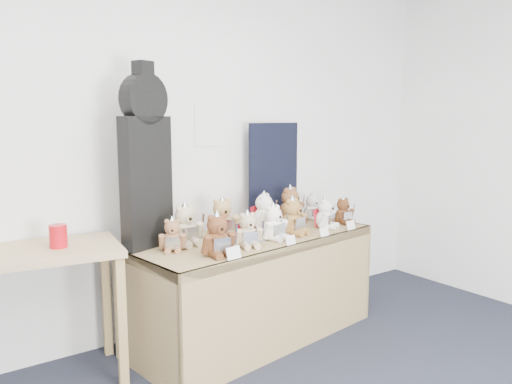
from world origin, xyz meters
TOP-DOWN VIEW (x-y plane):
  - room_shell at (0.81, 2.49)m, footprint 6.00×6.00m
  - display_table at (0.92, 1.98)m, footprint 1.83×0.96m
  - side_table at (-0.50, 2.22)m, footprint 1.04×0.68m
  - guitar_case at (0.20, 2.19)m, footprint 0.36×0.21m
  - navy_board at (1.38, 2.44)m, footprint 0.57×0.15m
  - red_cup at (-0.35, 2.18)m, footprint 0.10×0.10m
  - teddy_front_far_left at (0.45, 1.76)m, footprint 0.23×0.20m
  - teddy_front_left at (0.71, 1.83)m, footprint 0.21×0.19m
  - teddy_front_centre at (0.96, 1.89)m, footprint 0.22×0.19m
  - teddy_front_right at (1.16, 1.93)m, footprint 0.24×0.22m
  - teddy_front_far_right at (1.48, 1.95)m, footprint 0.21×0.20m
  - teddy_front_end at (1.71, 1.99)m, footprint 0.19×0.15m
  - teddy_back_left at (0.41, 2.11)m, footprint 0.24×0.19m
  - teddy_back_centre_left at (0.72, 2.16)m, footprint 0.25×0.22m
  - teddy_back_centre_right at (1.10, 2.19)m, footprint 0.25×0.24m
  - teddy_back_right at (1.41, 2.26)m, footprint 0.26×0.23m
  - teddy_back_end at (1.61, 2.24)m, footprint 0.19×0.15m
  - teddy_back_far_left at (0.28, 2.02)m, footprint 0.18×0.18m
  - entry_card_a at (0.48, 1.64)m, footprint 0.10×0.03m
  - entry_card_b at (0.95, 1.71)m, footprint 0.08×0.03m
  - entry_card_c at (1.29, 1.75)m, footprint 0.09×0.03m
  - entry_card_d at (1.59, 1.79)m, footprint 0.09×0.03m

SIDE VIEW (x-z plane):
  - display_table at x=0.92m, z-range 0.21..0.94m
  - side_table at x=-0.50m, z-range 0.28..1.09m
  - entry_card_b at x=0.95m, z-range 0.73..0.79m
  - entry_card_c at x=1.29m, z-range 0.73..0.79m
  - entry_card_d at x=1.59m, z-range 0.73..0.80m
  - entry_card_a at x=0.48m, z-range 0.73..0.80m
  - teddy_front_end at x=1.71m, z-range 0.70..0.93m
  - teddy_back_end at x=1.61m, z-range 0.70..0.93m
  - teddy_back_far_left at x=0.28m, z-range 0.70..0.93m
  - teddy_front_far_right at x=1.48m, z-range 0.70..0.95m
  - teddy_front_left at x=0.71m, z-range 0.70..0.95m
  - teddy_front_centre at x=0.96m, z-range 0.70..0.97m
  - teddy_front_far_left at x=0.45m, z-range 0.70..0.98m
  - teddy_front_right at x=1.16m, z-range 0.70..0.99m
  - teddy_back_centre_right at x=1.10m, z-range 0.70..1.00m
  - teddy_back_left at x=0.41m, z-range 0.70..0.99m
  - teddy_back_centre_left at x=0.72m, z-range 0.70..1.00m
  - teddy_back_right at x=1.41m, z-range 0.70..1.01m
  - red_cup at x=-0.35m, z-range 0.81..0.94m
  - navy_board at x=1.38m, z-range 0.73..1.50m
  - guitar_case at x=0.20m, z-range 0.72..1.86m
  - room_shell at x=0.81m, z-range -1.52..4.48m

